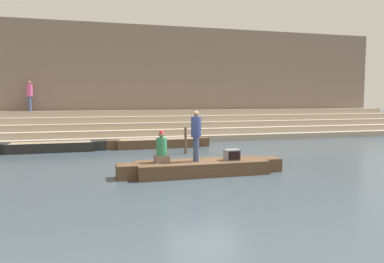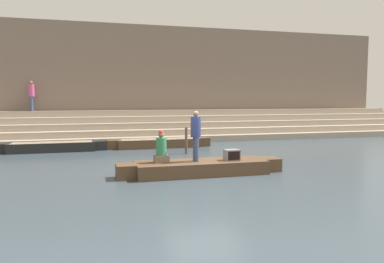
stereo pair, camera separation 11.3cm
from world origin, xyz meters
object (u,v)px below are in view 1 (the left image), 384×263
at_px(moored_boat_shore, 51,147).
at_px(tv_set, 232,155).
at_px(person_on_steps, 30,94).
at_px(person_standing, 196,132).
at_px(rowboat_main, 202,167).
at_px(mooring_post, 186,141).
at_px(moored_boat_distant, 158,143).
at_px(person_rowing, 162,150).

bearing_deg(moored_boat_shore, tv_set, -44.01).
height_order(moored_boat_shore, person_on_steps, person_on_steps).
relative_size(person_standing, person_on_steps, 0.94).
distance_m(person_standing, moored_boat_shore, 8.90).
relative_size(moored_boat_shore, person_on_steps, 2.85).
xyz_separation_m(person_standing, person_on_steps, (-6.75, 12.20, 1.42)).
bearing_deg(rowboat_main, mooring_post, 82.04).
relative_size(person_standing, tv_set, 3.46).
bearing_deg(person_on_steps, tv_set, -4.36).
distance_m(tv_set, moored_boat_shore, 9.70).
height_order(rowboat_main, moored_boat_shore, moored_boat_shore).
bearing_deg(moored_boat_distant, person_standing, -94.87).
distance_m(person_standing, tv_set, 1.49).
xyz_separation_m(person_rowing, moored_boat_distant, (1.22, 7.16, -0.64)).
relative_size(person_rowing, moored_boat_shore, 0.21).
bearing_deg(tv_set, person_on_steps, 117.68).
height_order(person_standing, moored_boat_distant, person_standing).
distance_m(person_rowing, moored_boat_shore, 8.14).
relative_size(rowboat_main, person_rowing, 5.32).
bearing_deg(mooring_post, person_rowing, -113.86).
bearing_deg(rowboat_main, person_rowing, 177.18).
relative_size(person_rowing, person_on_steps, 0.59).
xyz_separation_m(moored_boat_shore, moored_boat_distant, (5.26, 0.12, 0.00)).
xyz_separation_m(rowboat_main, person_standing, (-0.20, -0.02, 1.19)).
bearing_deg(person_standing, rowboat_main, -3.18).
bearing_deg(moored_boat_distant, person_rowing, -104.05).
bearing_deg(person_rowing, moored_boat_distant, 76.39).
relative_size(moored_boat_shore, moored_boat_distant, 0.94).
distance_m(rowboat_main, moored_boat_shore, 8.93).
bearing_deg(person_on_steps, moored_boat_shore, -20.27).
distance_m(rowboat_main, mooring_post, 4.74).
bearing_deg(moored_boat_distant, mooring_post, -76.75).
bearing_deg(moored_boat_shore, person_rowing, -55.88).
bearing_deg(mooring_post, person_on_steps, 135.48).
distance_m(rowboat_main, person_standing, 1.21).
height_order(person_standing, person_rowing, person_standing).
distance_m(person_standing, person_rowing, 1.29).
relative_size(person_standing, moored_boat_shore, 0.33).
bearing_deg(person_rowing, moored_boat_shore, 115.88).
distance_m(moored_boat_distant, mooring_post, 2.71).
relative_size(rowboat_main, person_standing, 3.35).
bearing_deg(tv_set, rowboat_main, 167.75).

